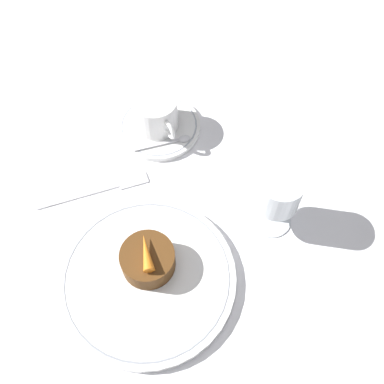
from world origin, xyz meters
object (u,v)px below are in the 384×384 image
(coffee_cup, at_px, (156,112))
(wine_glass, at_px, (278,194))
(dessert_cake, at_px, (148,260))
(dinner_plate, at_px, (147,278))
(fork, at_px, (106,188))

(coffee_cup, relative_size, wine_glass, 0.89)
(coffee_cup, height_order, wine_glass, wine_glass)
(coffee_cup, relative_size, dessert_cake, 1.30)
(dinner_plate, distance_m, coffee_cup, 0.30)
(dinner_plate, height_order, fork, dinner_plate)
(wine_glass, xyz_separation_m, dessert_cake, (-0.03, -0.21, -0.05))
(dinner_plate, bearing_deg, fork, 174.46)
(fork, xyz_separation_m, dessert_cake, (0.17, -0.01, 0.03))
(wine_glass, height_order, dessert_cake, wine_glass)
(coffee_cup, distance_m, wine_glass, 0.28)
(dinner_plate, distance_m, fork, 0.18)
(coffee_cup, xyz_separation_m, wine_glass, (0.27, 0.06, 0.04))
(dinner_plate, xyz_separation_m, fork, (-0.18, 0.02, -0.01))
(wine_glass, bearing_deg, fork, -133.70)
(wine_glass, distance_m, fork, 0.29)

